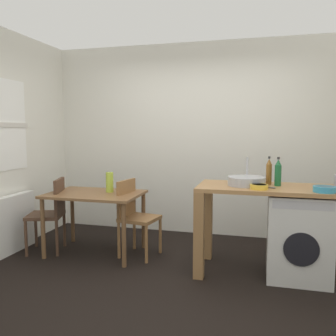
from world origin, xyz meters
TOP-DOWN VIEW (x-y plane):
  - ground_plane at (0.00, 0.00)m, footprint 5.46×5.46m
  - wall_back at (0.00, 1.75)m, footprint 4.60×0.10m
  - radiator at (-2.02, 0.30)m, footprint 0.10×0.80m
  - dining_table at (-1.02, 0.55)m, footprint 1.10×0.76m
  - chair_person_seat at (-1.57, 0.48)m, footprint 0.50×0.50m
  - chair_opposite at (-0.55, 0.62)m, footprint 0.46×0.46m
  - kitchen_counter at (0.80, 0.44)m, footprint 1.50×0.68m
  - washing_machine at (1.28, 0.44)m, footprint 0.60×0.61m
  - sink_basin at (0.75, 0.44)m, footprint 0.38×0.38m
  - tap at (0.75, 0.62)m, footprint 0.02×0.02m
  - bottle_tall_green at (0.98, 0.58)m, footprint 0.06×0.06m
  - bottle_squat_brown at (1.06, 0.49)m, footprint 0.07×0.07m
  - mixing_bowl at (0.88, 0.24)m, footprint 0.17×0.17m
  - colander at (1.46, 0.22)m, footprint 0.20×0.20m
  - vase at (-0.87, 0.65)m, footprint 0.09×0.09m
  - scissors at (0.96, 0.34)m, footprint 0.15×0.06m

SIDE VIEW (x-z plane):
  - ground_plane at x=0.00m, z-range 0.00..0.00m
  - radiator at x=-2.02m, z-range 0.00..0.70m
  - washing_machine at x=1.28m, z-range 0.00..0.86m
  - chair_person_seat at x=-1.57m, z-range 0.06..0.96m
  - chair_opposite at x=-0.55m, z-range 0.06..0.96m
  - dining_table at x=-1.02m, z-range 0.27..1.01m
  - kitchen_counter at x=0.80m, z-range 0.30..1.22m
  - vase at x=-0.87m, z-range 0.74..0.98m
  - scissors at x=0.96m, z-range 0.92..0.93m
  - mixing_bowl at x=0.88m, z-range 0.92..0.97m
  - colander at x=1.46m, z-range 0.92..0.98m
  - sink_basin at x=0.75m, z-range 0.92..1.01m
  - bottle_tall_green at x=0.98m, z-range 0.91..1.20m
  - bottle_squat_brown at x=1.06m, z-range 0.91..1.20m
  - tap at x=0.75m, z-range 0.92..1.20m
  - wall_back at x=0.00m, z-range 0.00..2.70m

